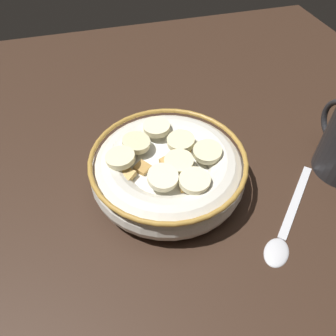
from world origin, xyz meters
The scene contains 3 objects.
ground_plane centered at (0.00, 0.00, -1.00)cm, with size 95.83×95.83×2.00cm, color #332116.
cereal_bowl centered at (0.02, -0.01, 2.81)cm, with size 19.39×19.39×6.00cm.
spoon centered at (-10.85, -10.99, 0.32)cm, with size 12.97×13.00×0.80cm.
Camera 1 is at (-26.58, 7.45, 33.15)cm, focal length 34.92 mm.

